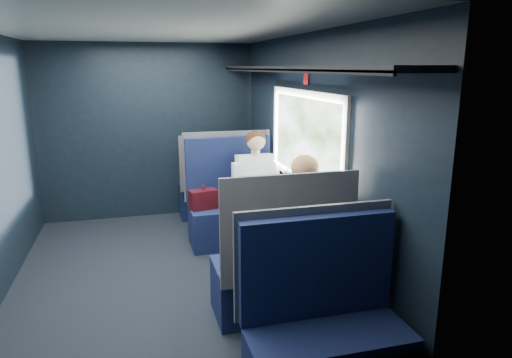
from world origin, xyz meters
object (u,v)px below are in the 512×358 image
object	(u,v)px
seat_bay_far	(279,269)
seat_row_back	(325,333)
seat_row_front	(218,187)
man	(257,184)
seat_bay_near	(231,206)
cup	(287,184)
laptop	(290,192)
bottle_small	(288,180)
table	(269,207)
woman	(301,223)

from	to	relation	value
seat_bay_far	seat_row_back	world-z (taller)	seat_bay_far
seat_row_front	man	world-z (taller)	man
seat_bay_near	seat_row_front	xyz separation A→B (m)	(0.01, 0.93, -0.01)
seat_bay_near	cup	xyz separation A→B (m)	(0.49, -0.54, 0.37)
seat_row_back	laptop	size ratio (longest dim) A/B	3.02
seat_row_front	cup	xyz separation A→B (m)	(0.48, -1.46, 0.38)
laptop	bottle_small	distance (m)	0.34
bottle_small	seat_bay_near	bearing A→B (deg)	130.67
man	seat_bay_far	bearing A→B (deg)	-99.03
seat_bay_near	seat_row_front	size ratio (longest dim) A/B	1.09
seat_row_front	bottle_small	bearing A→B (deg)	-72.22
seat_bay_near	bottle_small	size ratio (longest dim) A/B	5.59
table	seat_bay_near	xyz separation A→B (m)	(-0.19, 0.87, -0.24)
man	cup	distance (m)	0.44
man	laptop	xyz separation A→B (m)	(0.13, -0.72, 0.09)
woman	bottle_small	xyz separation A→B (m)	(0.23, 1.01, 0.11)
laptop	bottle_small	bearing A→B (deg)	73.48
seat_bay_near	woman	world-z (taller)	woman
seat_bay_near	man	bearing A→B (deg)	-33.39
table	woman	distance (m)	0.71
seat_bay_far	bottle_small	size ratio (longest dim) A/B	5.59
bottle_small	cup	distance (m)	0.06
bottle_small	laptop	bearing A→B (deg)	-106.52
seat_row_front	bottle_small	distance (m)	1.63
seat_row_front	bottle_small	xyz separation A→B (m)	(0.48, -1.50, 0.43)
table	seat_row_back	bearing A→B (deg)	-95.80
bottle_small	man	bearing A→B (deg)	119.92
woman	laptop	world-z (taller)	woman
seat_bay_far	bottle_small	distance (m)	1.34
seat_row_front	seat_bay_near	bearing A→B (deg)	-90.69
seat_bay_near	seat_row_back	xyz separation A→B (m)	(0.01, -2.67, -0.01)
seat_bay_far	laptop	world-z (taller)	seat_bay_far
laptop	seat_bay_far	bearing A→B (deg)	-114.29
seat_bay_far	woman	world-z (taller)	woman
seat_row_front	seat_bay_far	bearing A→B (deg)	-90.00
seat_bay_far	cup	world-z (taller)	seat_bay_far
seat_row_front	seat_row_back	distance (m)	3.59
seat_bay_near	cup	bearing A→B (deg)	-47.56
man	woman	size ratio (longest dim) A/B	1.00
woman	cup	world-z (taller)	woman
table	cup	bearing A→B (deg)	48.28
bottle_small	woman	bearing A→B (deg)	-102.87
table	seat_bay_far	distance (m)	0.93
seat_bay_far	table	bearing A→B (deg)	78.22
table	laptop	world-z (taller)	laptop
laptop	seat_bay_near	bearing A→B (deg)	113.86
table	seat_row_back	world-z (taller)	seat_row_back
bottle_small	cup	world-z (taller)	bottle_small
bottle_small	table	bearing A→B (deg)	-134.85
seat_bay_far	laptop	xyz separation A→B (m)	(0.38, 0.85, 0.39)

